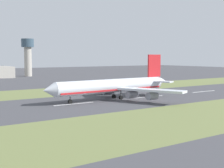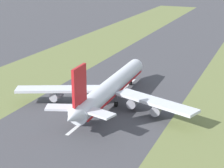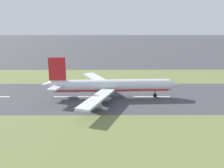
% 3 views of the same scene
% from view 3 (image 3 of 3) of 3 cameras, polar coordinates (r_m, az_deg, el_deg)
% --- Properties ---
extents(ground_plane, '(800.00, 800.00, 0.00)m').
position_cam_3_polar(ground_plane, '(130.71, -1.95, -2.75)').
color(ground_plane, '#424247').
extents(grass_median_west, '(40.00, 600.00, 0.01)m').
position_cam_3_polar(grass_median_west, '(174.11, -1.53, 1.75)').
color(grass_median_west, olive).
rests_on(grass_median_west, ground).
extents(grass_median_east, '(40.00, 600.00, 0.01)m').
position_cam_3_polar(grass_median_east, '(88.92, -2.80, -11.59)').
color(grass_median_east, olive).
rests_on(grass_median_east, ground).
extents(centreline_dash_mid, '(1.20, 18.00, 0.01)m').
position_cam_3_polar(centreline_dash_mid, '(132.09, -8.72, -2.73)').
color(centreline_dash_mid, silver).
rests_on(centreline_dash_mid, ground).
extents(centreline_dash_far, '(1.20, 18.00, 0.01)m').
position_cam_3_polar(centreline_dash_far, '(132.26, 8.70, -2.70)').
color(centreline_dash_far, silver).
rests_on(centreline_dash_far, ground).
extents(airplane_main_jet, '(64.08, 67.17, 20.20)m').
position_cam_3_polar(airplane_main_jet, '(127.03, -0.86, -0.44)').
color(airplane_main_jet, silver).
rests_on(airplane_main_jet, ground).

